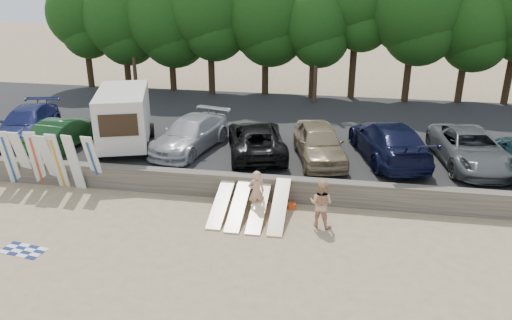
# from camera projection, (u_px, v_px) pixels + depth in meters

# --- Properties ---
(ground) EXTENTS (120.00, 120.00, 0.00)m
(ground) POSITION_uv_depth(u_px,v_px,m) (229.00, 233.00, 17.86)
(ground) COLOR tan
(ground) RESTS_ON ground
(seawall) EXTENTS (44.00, 0.50, 1.00)m
(seawall) POSITION_uv_depth(u_px,v_px,m) (245.00, 186.00, 20.42)
(seawall) COLOR #6B6356
(seawall) RESTS_ON ground
(parking_lot) EXTENTS (44.00, 14.50, 0.70)m
(parking_lot) POSITION_uv_depth(u_px,v_px,m) (271.00, 132.00, 27.34)
(parking_lot) COLOR #282828
(parking_lot) RESTS_ON ground
(treeline) EXTENTS (33.23, 6.41, 9.13)m
(treeline) POSITION_uv_depth(u_px,v_px,m) (287.00, 11.00, 31.57)
(treeline) COLOR #382616
(treeline) RESTS_ON parking_lot
(utility_poles) EXTENTS (25.80, 0.26, 9.00)m
(utility_poles) POSITION_uv_depth(u_px,v_px,m) (318.00, 26.00, 30.18)
(utility_poles) COLOR #473321
(utility_poles) RESTS_ON parking_lot
(box_trailer) EXTENTS (3.52, 4.85, 2.80)m
(box_trailer) POSITION_uv_depth(u_px,v_px,m) (124.00, 116.00, 23.54)
(box_trailer) COLOR beige
(box_trailer) RESTS_ON parking_lot
(car_0) EXTENTS (3.16, 5.56, 1.52)m
(car_0) POSITION_uv_depth(u_px,v_px,m) (27.00, 123.00, 25.16)
(car_0) COLOR #151C4C
(car_0) RESTS_ON parking_lot
(car_1) EXTENTS (1.84, 4.45, 1.43)m
(car_1) POSITION_uv_depth(u_px,v_px,m) (64.00, 132.00, 23.98)
(car_1) COLOR #143817
(car_1) RESTS_ON parking_lot
(car_2) EXTENTS (3.24, 5.55, 1.51)m
(car_2) POSITION_uv_depth(u_px,v_px,m) (190.00, 134.00, 23.61)
(car_2) COLOR #A5A6AA
(car_2) RESTS_ON parking_lot
(car_3) EXTENTS (3.69, 5.75, 1.47)m
(car_3) POSITION_uv_depth(u_px,v_px,m) (256.00, 139.00, 23.05)
(car_3) COLOR black
(car_3) RESTS_ON parking_lot
(car_4) EXTENTS (2.99, 5.14, 1.64)m
(car_4) POSITION_uv_depth(u_px,v_px,m) (319.00, 143.00, 22.33)
(car_4) COLOR #837153
(car_4) RESTS_ON parking_lot
(car_5) EXTENTS (3.86, 6.39, 1.73)m
(car_5) POSITION_uv_depth(u_px,v_px,m) (389.00, 141.00, 22.39)
(car_5) COLOR black
(car_5) RESTS_ON parking_lot
(car_6) EXTENTS (3.23, 5.85, 1.55)m
(car_6) POSITION_uv_depth(u_px,v_px,m) (471.00, 148.00, 21.78)
(car_6) COLOR #4D5152
(car_6) RESTS_ON parking_lot
(surfboard_upright_0) EXTENTS (0.60, 0.70, 2.55)m
(surfboard_upright_0) POSITION_uv_depth(u_px,v_px,m) (9.00, 157.00, 21.30)
(surfboard_upright_0) COLOR silver
(surfboard_upright_0) RESTS_ON ground
(surfboard_upright_1) EXTENTS (0.54, 0.79, 2.52)m
(surfboard_upright_1) POSITION_uv_depth(u_px,v_px,m) (23.00, 158.00, 21.32)
(surfboard_upright_1) COLOR silver
(surfboard_upright_1) RESTS_ON ground
(surfboard_upright_2) EXTENTS (0.57, 0.63, 2.56)m
(surfboard_upright_2) POSITION_uv_depth(u_px,v_px,m) (36.00, 159.00, 21.16)
(surfboard_upright_2) COLOR silver
(surfboard_upright_2) RESTS_ON ground
(surfboard_upright_3) EXTENTS (0.56, 0.88, 2.49)m
(surfboard_upright_3) POSITION_uv_depth(u_px,v_px,m) (49.00, 161.00, 21.02)
(surfboard_upright_3) COLOR silver
(surfboard_upright_3) RESTS_ON ground
(surfboard_upright_4) EXTENTS (0.52, 0.61, 2.56)m
(surfboard_upright_4) POSITION_uv_depth(u_px,v_px,m) (58.00, 161.00, 20.92)
(surfboard_upright_4) COLOR silver
(surfboard_upright_4) RESTS_ON ground
(surfboard_upright_5) EXTENTS (0.58, 0.64, 2.56)m
(surfboard_upright_5) POSITION_uv_depth(u_px,v_px,m) (74.00, 163.00, 20.75)
(surfboard_upright_5) COLOR silver
(surfboard_upright_5) RESTS_ON ground
(surfboard_upright_6) EXTENTS (0.56, 0.80, 2.52)m
(surfboard_upright_6) POSITION_uv_depth(u_px,v_px,m) (94.00, 162.00, 20.82)
(surfboard_upright_6) COLOR silver
(surfboard_upright_6) RESTS_ON ground
(surfboard_low_0) EXTENTS (0.56, 2.91, 0.87)m
(surfboard_low_0) POSITION_uv_depth(u_px,v_px,m) (221.00, 202.00, 19.21)
(surfboard_low_0) COLOR #FFDCA0
(surfboard_low_0) RESTS_ON ground
(surfboard_low_1) EXTENTS (0.56, 2.90, 0.90)m
(surfboard_low_1) POSITION_uv_depth(u_px,v_px,m) (239.00, 205.00, 18.98)
(surfboard_low_1) COLOR #FFDCA0
(surfboard_low_1) RESTS_ON ground
(surfboard_low_2) EXTENTS (0.56, 2.92, 0.83)m
(surfboard_low_2) POSITION_uv_depth(u_px,v_px,m) (259.00, 207.00, 18.88)
(surfboard_low_2) COLOR #FFDCA0
(surfboard_low_2) RESTS_ON ground
(surfboard_low_3) EXTENTS (0.56, 2.85, 1.06)m
(surfboard_low_3) POSITION_uv_depth(u_px,v_px,m) (279.00, 206.00, 18.70)
(surfboard_low_3) COLOR #FFDCA0
(surfboard_low_3) RESTS_ON ground
(beachgoer_a) EXTENTS (0.75, 0.62, 1.75)m
(beachgoer_a) POSITION_uv_depth(u_px,v_px,m) (256.00, 192.00, 19.04)
(beachgoer_a) COLOR tan
(beachgoer_a) RESTS_ON ground
(beachgoer_b) EXTENTS (1.05, 0.93, 1.81)m
(beachgoer_b) POSITION_uv_depth(u_px,v_px,m) (321.00, 204.00, 18.06)
(beachgoer_b) COLOR tan
(beachgoer_b) RESTS_ON ground
(cooler) EXTENTS (0.44, 0.39, 0.32)m
(cooler) POSITION_uv_depth(u_px,v_px,m) (258.00, 202.00, 19.88)
(cooler) COLOR #24853B
(cooler) RESTS_ON ground
(gear_bag) EXTENTS (0.35, 0.32, 0.22)m
(gear_bag) POSITION_uv_depth(u_px,v_px,m) (292.00, 206.00, 19.65)
(gear_bag) COLOR #D14518
(gear_bag) RESTS_ON ground
(beach_towel) EXTENTS (1.72, 1.72, 0.00)m
(beach_towel) POSITION_uv_depth(u_px,v_px,m) (23.00, 250.00, 16.81)
(beach_towel) COLOR white
(beach_towel) RESTS_ON ground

